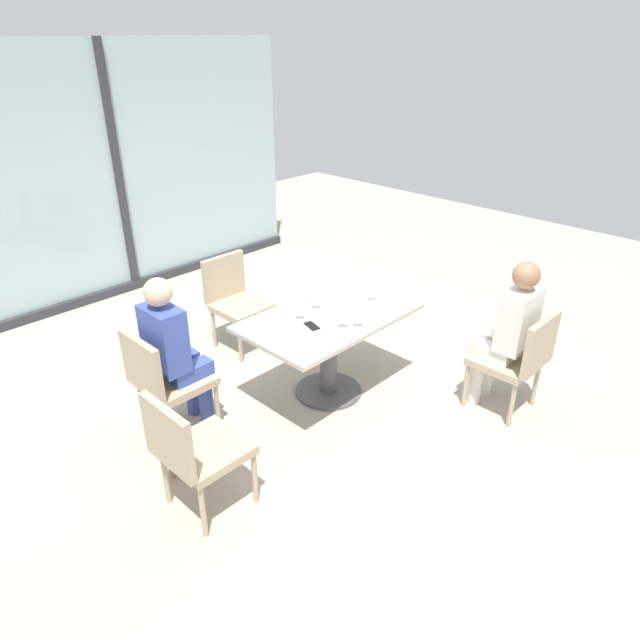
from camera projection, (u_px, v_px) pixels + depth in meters
ground_plane at (328, 392)px, 4.82m from camera, size 12.00×12.00×0.00m
window_wall_backdrop at (119, 186)px, 6.25m from camera, size 4.58×0.10×2.70m
dining_table_main at (329, 335)px, 4.57m from camera, size 1.40×0.84×0.73m
chair_far_left at (164, 378)px, 4.10m from camera, size 0.50×0.46×0.87m
chair_front_right at (518, 357)px, 4.37m from camera, size 0.46×0.50×0.87m
chair_near_window at (235, 297)px, 5.35m from camera, size 0.46×0.51×0.87m
chair_side_end at (193, 448)px, 3.41m from camera, size 0.50×0.46×0.87m
person_far_left at (173, 348)px, 4.08m from camera, size 0.39×0.34×1.26m
person_front_right at (509, 329)px, 4.34m from camera, size 0.34×0.39×1.26m
wine_glass_0 at (372, 287)px, 4.66m from camera, size 0.07×0.07×0.18m
wine_glass_1 at (300, 304)px, 4.36m from camera, size 0.07×0.07×0.18m
wine_glass_2 at (344, 313)px, 4.23m from camera, size 0.07×0.07×0.18m
wine_glass_3 at (316, 295)px, 4.52m from camera, size 0.07×0.07×0.18m
wine_glass_4 at (315, 285)px, 4.68m from camera, size 0.07×0.07×0.18m
wine_glass_5 at (359, 312)px, 4.24m from camera, size 0.07×0.07×0.18m
coffee_cup at (370, 286)px, 4.90m from camera, size 0.08×0.08×0.09m
cell_phone_on_table at (312, 326)px, 4.31m from camera, size 0.11×0.16×0.01m
handbag_0 at (191, 450)px, 3.94m from camera, size 0.34×0.27×0.28m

